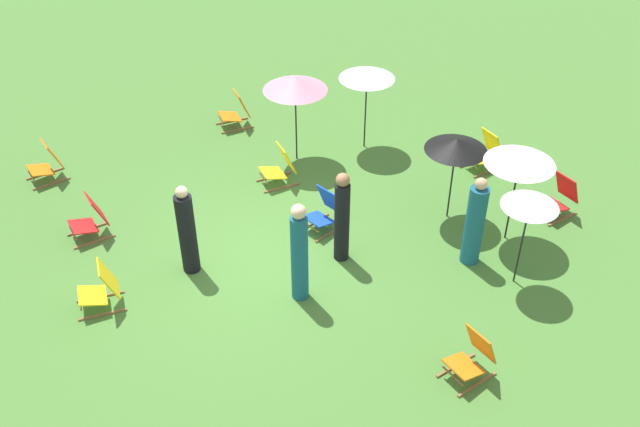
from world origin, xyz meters
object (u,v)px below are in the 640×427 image
Objects in this scene: deckchair_4 at (485,152)px; person_3 at (187,232)px; umbrella_2 at (456,145)px; umbrella_3 at (520,158)px; deckchair_1 at (324,211)px; deckchair_0 at (559,197)px; deckchair_10 at (91,219)px; umbrella_0 at (367,73)px; person_0 at (299,254)px; umbrella_1 at (531,200)px; person_1 at (342,218)px; deckchair_3 at (236,111)px; deckchair_2 at (280,167)px; umbrella_4 at (295,83)px; deckchair_7 at (472,357)px; person_2 at (475,224)px; deckchair_5 at (101,289)px; deckchair_6 at (47,163)px.

person_3 is at bearing -90.75° from deckchair_4.
umbrella_3 is at bearing 24.10° from umbrella_2.
umbrella_2 is (0.93, 2.16, 1.20)m from deckchair_1.
deckchair_0 and deckchair_10 have the same top height.
person_0 is (3.33, -3.58, -0.84)m from umbrella_0.
deckchair_0 is 2.62m from umbrella_1.
person_1 reaches higher than person_3.
deckchair_10 is 0.45× the size of person_0.
person_3 is at bearing 124.39° from person_0.
umbrella_2 is (5.16, 1.84, 1.20)m from deckchair_3.
umbrella_0 reaches higher than deckchair_2.
umbrella_0 is at bearing 176.11° from umbrella_1.
deckchair_10 is 4.69m from umbrella_4.
umbrella_0 is at bearing 177.95° from umbrella_2.
deckchair_7 is 0.48× the size of person_1.
umbrella_1 is at bearing 127.67° from person_2.
umbrella_2 is at bearing 64.66° from deckchair_10.
deckchair_3 is 1.00× the size of deckchair_4.
umbrella_1 is (4.66, 1.90, 1.31)m from deckchair_2.
person_0 is at bearing -83.12° from umbrella_2.
umbrella_2 is 1.17m from umbrella_3.
umbrella_2 is at bearing 2.73° from person_0.
deckchair_0 is 4.50m from umbrella_0.
umbrella_2 reaches higher than deckchair_4.
person_2 is 1.00× the size of person_3.
umbrella_4 is at bearing 127.68° from deckchair_5.
umbrella_1 is 2.03m from umbrella_2.
umbrella_1 is at bearing -32.53° from deckchair_4.
deckchair_0 and deckchair_4 have the same top height.
deckchair_7 is 0.49× the size of person_2.
umbrella_4 is (-2.34, -3.12, 1.39)m from deckchair_4.
deckchair_3 is 0.43× the size of umbrella_4.
person_0 is at bearing -56.99° from deckchair_1.
person_1 reaches higher than umbrella_2.
deckchair_0 is at bearing 54.29° from deckchair_2.
deckchair_2 is 4.45m from deckchair_5.
deckchair_6 is 0.46× the size of umbrella_1.
deckchair_3 is at bearing -59.40° from person_2.
deckchair_6 is at bearing -158.70° from deckchair_7.
person_3 is at bearing 15.57° from deckchair_6.
person_2 reaches higher than deckchair_5.
umbrella_1 is 5.55m from person_3.
person_3 is (-0.23, -6.44, 0.44)m from deckchair_4.
person_3 reaches higher than deckchair_2.
person_0 reaches higher than umbrella_1.
deckchair_0 is at bearing -10.73° from person_0.
deckchair_5 is 0.44× the size of umbrella_4.
deckchair_10 is at bearing -103.68° from deckchair_4.
umbrella_4 reaches higher than deckchair_6.
deckchair_3 is 0.44× the size of umbrella_0.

